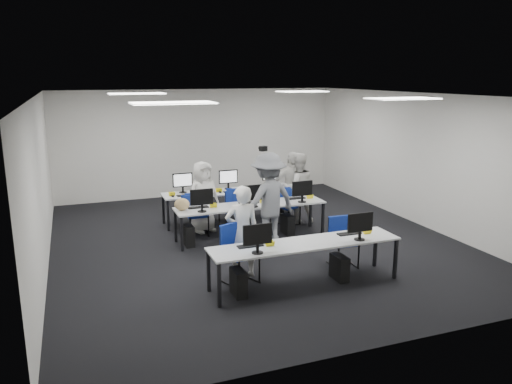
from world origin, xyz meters
name	(u,v)px	position (x,y,z in m)	size (l,w,h in m)	color
room	(254,170)	(0.00, 0.00, 1.50)	(9.00, 9.02, 3.00)	black
ceiling_panels	(254,96)	(0.00, 0.00, 2.98)	(5.20, 4.60, 0.02)	white
desk_front	(305,246)	(0.00, -2.40, 0.68)	(3.20, 0.70, 0.73)	silver
desk_mid	(251,207)	(0.00, 0.20, 0.68)	(3.20, 0.70, 0.73)	silver
desk_back	(231,193)	(0.00, 1.60, 0.68)	(3.20, 0.70, 0.73)	silver
equipment_front	(295,266)	(-0.19, -2.42, 0.36)	(2.51, 0.41, 1.19)	#0C4EA8
equipment_mid	(243,223)	(-0.19, 0.18, 0.36)	(2.91, 0.41, 1.19)	white
equipment_back	(238,205)	(0.19, 1.62, 0.36)	(2.91, 0.41, 1.19)	white
chair_0	(239,265)	(-0.98, -1.93, 0.31)	(0.64, 0.67, 0.98)	navy
chair_1	(343,251)	(1.01, -1.88, 0.28)	(0.46, 0.50, 0.89)	navy
chair_2	(197,222)	(-1.02, 0.81, 0.28)	(0.44, 0.48, 0.89)	navy
chair_3	(236,218)	(-0.15, 0.75, 0.29)	(0.59, 0.62, 0.93)	navy
chair_4	(288,213)	(1.16, 0.87, 0.26)	(0.53, 0.55, 0.82)	navy
chair_5	(191,220)	(-1.10, 1.07, 0.28)	(0.49, 0.52, 0.88)	navy
chair_6	(231,214)	(-0.15, 1.15, 0.28)	(0.48, 0.51, 0.89)	navy
chair_7	(279,212)	(0.98, 0.97, 0.28)	(0.49, 0.52, 0.89)	navy
handbag	(182,204)	(-1.45, 0.26, 0.85)	(0.30, 0.19, 0.25)	tan
student_0	(242,231)	(-0.84, -1.68, 0.80)	(0.58, 0.38, 1.60)	white
student_1	(298,188)	(1.43, 0.93, 0.82)	(0.80, 0.62, 1.64)	white
student_2	(203,197)	(-0.82, 1.00, 0.78)	(0.77, 0.50, 1.57)	white
student_3	(291,187)	(1.29, 1.00, 0.83)	(0.98, 0.41, 1.67)	white
photographer	(268,200)	(0.15, -0.40, 0.95)	(1.23, 0.71, 1.90)	gray
dslr_camera	(263,149)	(0.11, -0.23, 1.97)	(0.14, 0.18, 0.10)	black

